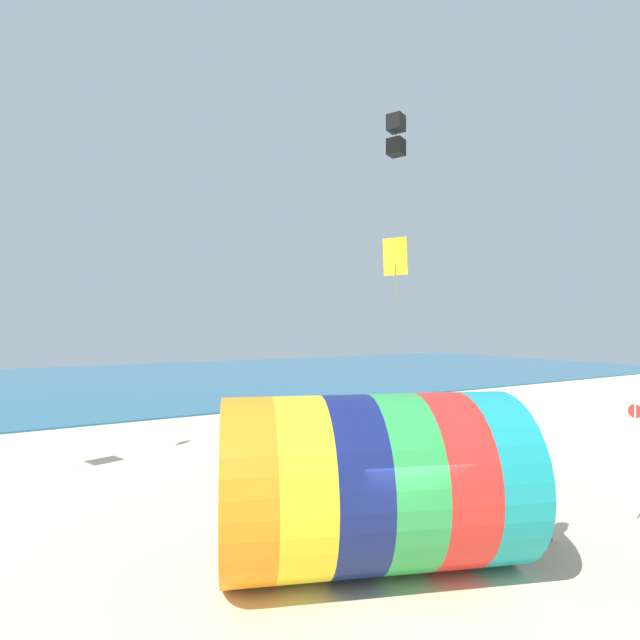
# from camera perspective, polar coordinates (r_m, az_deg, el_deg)

# --- Properties ---
(ground_plane) EXTENTS (120.00, 120.00, 0.00)m
(ground_plane) POSITION_cam_1_polar(r_m,az_deg,el_deg) (11.03, 9.37, -27.52)
(ground_plane) COLOR beige
(sea) EXTENTS (120.00, 40.00, 0.10)m
(sea) POSITION_cam_1_polar(r_m,az_deg,el_deg) (47.87, -23.32, -6.56)
(sea) COLOR #236084
(sea) RESTS_ON ground
(giant_inflatable_tube) EXTENTS (6.92, 5.50, 3.55)m
(giant_inflatable_tube) POSITION_cam_1_polar(r_m,az_deg,el_deg) (10.88, 5.84, -17.82)
(giant_inflatable_tube) COLOR orange
(giant_inflatable_tube) RESTS_ON ground
(kite_handler) EXTENTS (0.42, 0.39, 1.74)m
(kite_handler) POSITION_cam_1_polar(r_m,az_deg,el_deg) (13.48, 24.51, -18.29)
(kite_handler) COLOR #726651
(kite_handler) RESTS_ON ground
(kite_black_box) EXTENTS (0.72, 0.72, 1.56)m
(kite_black_box) POSITION_cam_1_polar(r_m,az_deg,el_deg) (19.40, 8.68, 20.16)
(kite_black_box) COLOR black
(kite_yellow_diamond) EXTENTS (0.68, 1.11, 2.83)m
(kite_yellow_diamond) POSITION_cam_1_polar(r_m,az_deg,el_deg) (22.88, 8.58, 7.12)
(kite_yellow_diamond) COLOR yellow
(beach_flag) EXTENTS (0.47, 0.36, 2.96)m
(beach_flag) POSITION_cam_1_polar(r_m,az_deg,el_deg) (15.57, 32.68, -9.24)
(beach_flag) COLOR silver
(beach_flag) RESTS_ON ground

